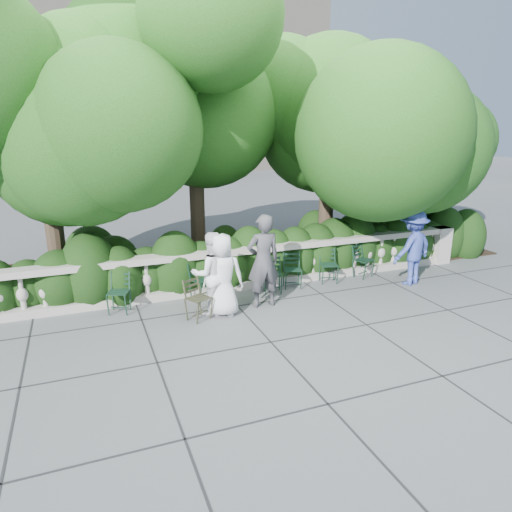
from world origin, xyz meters
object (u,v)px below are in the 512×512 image
object	(u,v)px
chair_b	(206,301)
chair_weathered	(204,321)
person_older_blue	(413,248)
person_businessman	(223,275)
chair_c	(273,295)
person_casual_man	(212,274)
chair_d	(367,278)
chair_e	(293,290)
chair_a	(118,315)
person_woman_grey	(263,261)
chair_f	(329,284)

from	to	relation	value
chair_b	chair_weathered	bearing A→B (deg)	-134.60
chair_weathered	person_older_blue	xyz separation A→B (m)	(5.22, 0.35, 0.90)
person_businessman	chair_c	bearing A→B (deg)	-134.45
person_casual_man	chair_d	bearing A→B (deg)	-170.24
chair_e	chair_weathered	size ratio (longest dim) A/B	1.00
chair_a	chair_c	xyz separation A→B (m)	(3.38, -0.08, 0.00)
person_woman_grey	person_casual_man	size ratio (longest dim) A/B	1.17
chair_d	chair_f	world-z (taller)	same
chair_a	chair_weathered	world-z (taller)	same
person_businessman	person_casual_man	distance (m)	0.23
chair_e	person_older_blue	xyz separation A→B (m)	(2.81, -0.63, 0.90)
chair_e	chair_weathered	xyz separation A→B (m)	(-2.41, -0.98, 0.00)
chair_f	person_businessman	size ratio (longest dim) A/B	0.50
chair_weathered	person_older_blue	distance (m)	5.31
chair_c	person_businessman	xyz separation A→B (m)	(-1.38, -0.63, 0.84)
chair_e	person_woman_grey	xyz separation A→B (m)	(-1.02, -0.64, 0.99)
chair_weathered	chair_c	bearing A→B (deg)	-2.87
chair_c	person_older_blue	world-z (taller)	person_older_blue
person_woman_grey	person_casual_man	bearing A→B (deg)	-0.63
chair_f	person_older_blue	distance (m)	2.15
chair_c	chair_d	distance (m)	2.66
chair_d	person_businessman	world-z (taller)	person_businessman
chair_b	person_casual_man	xyz separation A→B (m)	(-0.06, -0.70, 0.85)
chair_d	person_businessman	xyz separation A→B (m)	(-4.03, -0.83, 0.84)
person_businessman	chair_a	bearing A→B (deg)	1.29
chair_c	chair_weathered	size ratio (longest dim) A/B	1.00
chair_d	person_casual_man	bearing A→B (deg)	167.53
chair_e	person_casual_man	size ratio (longest dim) A/B	0.50
person_businessman	person_casual_man	xyz separation A→B (m)	(-0.19, 0.14, 0.01)
chair_b	person_businessman	xyz separation A→B (m)	(0.12, -0.84, 0.84)
chair_d	person_older_blue	world-z (taller)	person_older_blue
person_businessman	chair_d	bearing A→B (deg)	-147.55
person_woman_grey	person_casual_man	distance (m)	1.12
chair_weathered	person_casual_man	world-z (taller)	person_casual_man
chair_d	person_businessman	bearing A→B (deg)	169.86
chair_c	person_woman_grey	distance (m)	1.20
chair_a	person_woman_grey	world-z (taller)	person_woman_grey
chair_d	chair_weathered	bearing A→B (deg)	171.21
chair_b	person_casual_man	size ratio (longest dim) A/B	0.50
chair_b	chair_c	size ratio (longest dim) A/B	1.00
chair_f	chair_d	bearing A→B (deg)	18.30
chair_b	person_businessman	size ratio (longest dim) A/B	0.50
person_casual_man	person_older_blue	xyz separation A→B (m)	(4.95, 0.01, 0.05)
chair_c	chair_f	xyz separation A→B (m)	(1.54, 0.15, 0.00)
chair_e	person_woman_grey	size ratio (longest dim) A/B	0.43
chair_e	person_older_blue	world-z (taller)	person_older_blue
chair_d	chair_weathered	world-z (taller)	same
chair_a	person_older_blue	distance (m)	6.85
chair_c	chair_weathered	world-z (taller)	same
chair_b	chair_d	distance (m)	4.15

